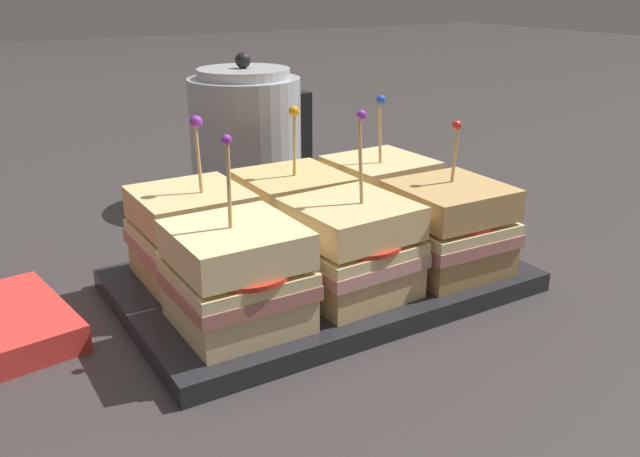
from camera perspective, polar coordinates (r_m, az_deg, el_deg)
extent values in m
plane|color=#383333|center=(0.66, 0.00, -5.05)|extent=(6.00, 6.00, 0.00)
cube|color=#232328|center=(0.66, 0.00, -4.66)|extent=(0.37, 0.24, 0.01)
cube|color=#232328|center=(0.65, 0.00, -3.95)|extent=(0.37, 0.24, 0.01)
cube|color=beige|center=(0.56, -6.88, -6.58)|extent=(0.10, 0.10, 0.03)
cube|color=#B26B60|center=(0.55, -6.97, -4.66)|extent=(0.10, 0.10, 0.01)
cube|color=beige|center=(0.54, -7.01, -3.62)|extent=(0.10, 0.10, 0.01)
cylinder|color=red|center=(0.53, -6.28, -3.58)|extent=(0.07, 0.07, 0.00)
cube|color=beige|center=(0.53, -7.12, -1.32)|extent=(0.10, 0.10, 0.03)
cylinder|color=tan|center=(0.52, -7.66, 3.19)|extent=(0.00, 0.00, 0.08)
sphere|color=purple|center=(0.51, -7.87, 7.41)|extent=(0.01, 0.01, 0.01)
cube|color=#DBB77A|center=(0.61, 2.32, -4.12)|extent=(0.10, 0.10, 0.03)
cube|color=tan|center=(0.60, 2.35, -2.32)|extent=(0.11, 0.11, 0.01)
cube|color=beige|center=(0.59, 2.37, -1.35)|extent=(0.10, 0.10, 0.01)
cylinder|color=red|center=(0.58, 3.30, -1.24)|extent=(0.07, 0.07, 0.00)
cube|color=#E8C281|center=(0.58, 2.40, 0.78)|extent=(0.10, 0.10, 0.03)
cylinder|color=tan|center=(0.57, 3.44, 5.39)|extent=(0.00, 0.01, 0.09)
sphere|color=purple|center=(0.56, 3.53, 9.53)|extent=(0.01, 0.01, 0.01)
cube|color=tan|center=(0.67, 10.59, -2.13)|extent=(0.10, 0.10, 0.03)
cube|color=tan|center=(0.66, 10.70, -0.48)|extent=(0.10, 0.10, 0.01)
cube|color=beige|center=(0.65, 10.76, 0.41)|extent=(0.10, 0.10, 0.01)
cylinder|color=red|center=(0.64, 11.80, 0.55)|extent=(0.06, 0.06, 0.00)
cube|color=tan|center=(0.65, 10.90, 2.37)|extent=(0.10, 0.10, 0.03)
cylinder|color=tan|center=(0.65, 11.25, 5.81)|extent=(0.00, 0.01, 0.07)
sphere|color=red|center=(0.64, 11.45, 8.54)|extent=(0.01, 0.01, 0.01)
cube|color=#DBB77A|center=(0.65, -10.56, -2.74)|extent=(0.10, 0.10, 0.03)
cube|color=tan|center=(0.64, -10.68, -1.05)|extent=(0.10, 0.10, 0.01)
cube|color=beige|center=(0.64, -10.74, -0.14)|extent=(0.10, 0.10, 0.01)
cylinder|color=red|center=(0.62, -10.22, -0.01)|extent=(0.07, 0.07, 0.00)
cube|color=#E8C281|center=(0.63, -10.88, 1.86)|extent=(0.10, 0.10, 0.03)
cylinder|color=tan|center=(0.61, -10.18, 5.52)|extent=(0.00, 0.01, 0.08)
sphere|color=purple|center=(0.60, -10.39, 8.82)|extent=(0.01, 0.01, 0.01)
cube|color=tan|center=(0.69, -2.50, -1.02)|extent=(0.10, 0.10, 0.03)
cube|color=tan|center=(0.68, -2.53, 0.59)|extent=(0.10, 0.10, 0.01)
cube|color=beige|center=(0.68, -2.54, 1.46)|extent=(0.10, 0.10, 0.01)
cylinder|color=red|center=(0.66, -1.85, 1.62)|extent=(0.06, 0.06, 0.00)
cube|color=#E0B771|center=(0.67, -2.57, 3.36)|extent=(0.10, 0.10, 0.03)
cylinder|color=tan|center=(0.66, -2.07, 6.78)|extent=(0.00, 0.01, 0.07)
sphere|color=orange|center=(0.65, -2.11, 9.86)|extent=(0.01, 0.01, 0.01)
cube|color=#DBB77A|center=(0.75, 4.94, 0.67)|extent=(0.10, 0.10, 0.03)
cube|color=tan|center=(0.74, 4.99, 2.17)|extent=(0.10, 0.10, 0.01)
cube|color=beige|center=(0.74, 5.01, 2.97)|extent=(0.10, 0.10, 0.01)
cylinder|color=red|center=(0.72, 5.82, 3.15)|extent=(0.06, 0.06, 0.00)
cube|color=#E8C281|center=(0.73, 5.07, 4.73)|extent=(0.10, 0.10, 0.03)
cylinder|color=tan|center=(0.71, 5.06, 7.81)|extent=(0.00, 0.01, 0.08)
sphere|color=blue|center=(0.70, 5.15, 10.76)|extent=(0.01, 0.01, 0.01)
cylinder|color=#B7BABF|center=(0.90, -6.24, 7.33)|extent=(0.14, 0.14, 0.16)
cylinder|color=#B7BABF|center=(0.88, -6.46, 12.87)|extent=(0.12, 0.12, 0.01)
sphere|color=black|center=(0.88, -6.51, 13.90)|extent=(0.02, 0.02, 0.02)
cube|color=black|center=(0.94, -1.56, 8.47)|extent=(0.02, 0.02, 0.10)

